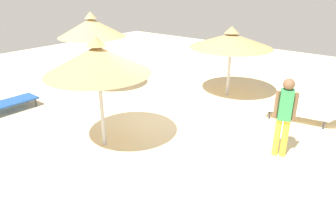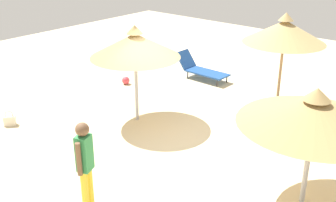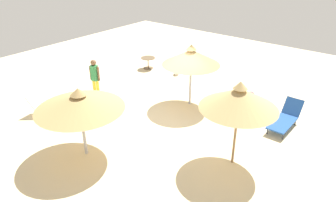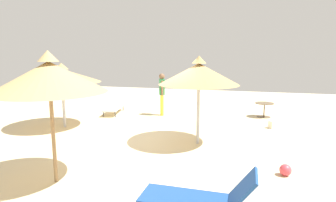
{
  "view_description": "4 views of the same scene",
  "coord_description": "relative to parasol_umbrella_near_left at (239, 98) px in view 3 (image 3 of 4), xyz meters",
  "views": [
    {
      "loc": [
        -5.33,
        -5.02,
        3.59
      ],
      "look_at": [
        0.29,
        -0.52,
        0.75
      ],
      "focal_mm": 32.27,
      "sensor_mm": 36.0,
      "label": 1
    },
    {
      "loc": [
        5.9,
        -7.14,
        4.78
      ],
      "look_at": [
        0.01,
        -0.23,
        1.01
      ],
      "focal_mm": 44.76,
      "sensor_mm": 36.0,
      "label": 2
    },
    {
      "loc": [
        8.5,
        6.73,
        6.05
      ],
      "look_at": [
        0.6,
        0.48,
        1.02
      ],
      "focal_mm": 33.94,
      "sensor_mm": 36.0,
      "label": 3
    },
    {
      "loc": [
        -2.64,
        8.17,
        2.66
      ],
      "look_at": [
        -0.48,
        0.22,
        1.25
      ],
      "focal_mm": 30.65,
      "sensor_mm": 36.0,
      "label": 4
    }
  ],
  "objects": [
    {
      "name": "person_standing_far_right",
      "position": [
        -0.33,
        -6.68,
        -1.16
      ],
      "size": [
        0.3,
        0.43,
        1.78
      ],
      "color": "yellow",
      "rests_on": "ground"
    },
    {
      "name": "parasol_umbrella_front",
      "position": [
        2.49,
        -3.89,
        -0.33
      ],
      "size": [
        2.68,
        2.68,
        2.29
      ],
      "color": "#B2B2B7",
      "rests_on": "ground"
    },
    {
      "name": "parasol_umbrella_edge",
      "position": [
        -2.42,
        -3.28,
        -0.13
      ],
      "size": [
        2.3,
        2.3,
        2.56
      ],
      "color": "#B2B2B7",
      "rests_on": "ground"
    },
    {
      "name": "beach_ball",
      "position": [
        -4.64,
        -1.56,
        -2.05
      ],
      "size": [
        0.26,
        0.26,
        0.26
      ],
      "primitive_type": "sphere",
      "color": "#D83F4C",
      "rests_on": "ground"
    },
    {
      "name": "handbag",
      "position": [
        -4.7,
        -5.69,
        -2.04
      ],
      "size": [
        0.31,
        0.33,
        0.41
      ],
      "color": "beige",
      "rests_on": "ground"
    },
    {
      "name": "ground",
      "position": [
        -1.07,
        -3.38,
        -2.23
      ],
      "size": [
        24.0,
        24.0,
        0.1
      ],
      "primitive_type": "cube",
      "color": "beige"
    },
    {
      "name": "lounge_chair_near_right",
      "position": [
        -3.1,
        0.48,
        -1.83
      ],
      "size": [
        1.88,
        0.68,
        0.83
      ],
      "color": "#1E478C",
      "rests_on": "ground"
    },
    {
      "name": "side_table_round",
      "position": [
        -4.51,
        -7.44,
        -1.77
      ],
      "size": [
        0.76,
        0.76,
        0.6
      ],
      "color": "brown",
      "rests_on": "ground"
    },
    {
      "name": "parasol_umbrella_near_left",
      "position": [
        0.0,
        0.0,
        0.0
      ],
      "size": [
        2.25,
        2.25,
        2.7
      ],
      "color": "olive",
      "rests_on": "ground"
    },
    {
      "name": "lounge_chair_center",
      "position": [
        1.84,
        -6.71,
        -1.84
      ],
      "size": [
        0.96,
        2.19,
        0.81
      ],
      "color": "silver",
      "rests_on": "ground"
    }
  ]
}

